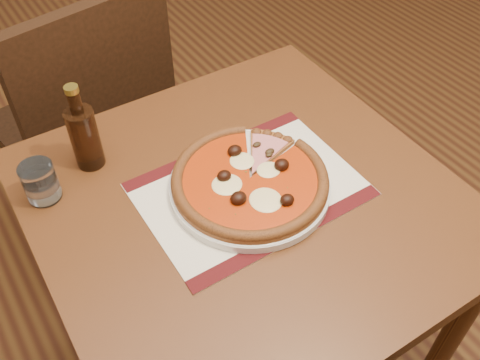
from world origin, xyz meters
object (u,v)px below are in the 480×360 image
object	(u,v)px
chair_far	(90,119)
plate	(250,186)
pizza	(250,179)
water_glass	(40,182)
table	(245,228)
bottle	(84,135)

from	to	relation	value
chair_far	plate	size ratio (longest dim) A/B	2.91
pizza	water_glass	xyz separation A→B (m)	(-0.35, 0.21, 0.01)
table	water_glass	size ratio (longest dim) A/B	10.13
plate	water_glass	bearing A→B (deg)	149.00
chair_far	plate	xyz separation A→B (m)	(0.12, -0.65, 0.23)
table	chair_far	size ratio (longest dim) A/B	0.87
pizza	bottle	world-z (taller)	bottle
chair_far	water_glass	distance (m)	0.56
pizza	bottle	size ratio (longest dim) A/B	1.59
table	bottle	distance (m)	0.38
table	plate	distance (m)	0.11
plate	pizza	world-z (taller)	pizza
table	plate	world-z (taller)	plate
table	plate	bearing A→B (deg)	31.92
plate	pizza	xyz separation A→B (m)	(-0.00, -0.00, 0.02)
chair_far	table	bearing A→B (deg)	90.04
water_glass	bottle	bearing A→B (deg)	19.06
chair_far	bottle	world-z (taller)	bottle
bottle	table	bearing A→B (deg)	-50.09
water_glass	pizza	bearing A→B (deg)	-31.02
chair_far	plate	bearing A→B (deg)	91.67
chair_far	plate	distance (m)	0.70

